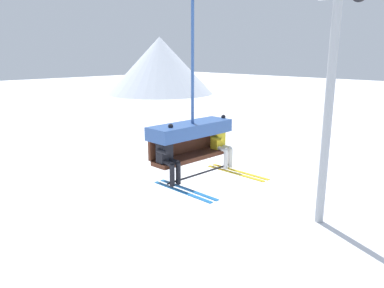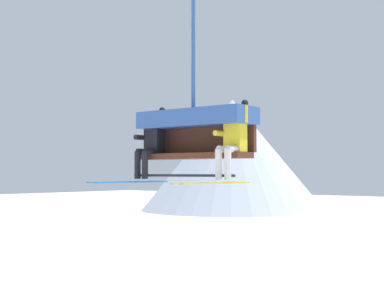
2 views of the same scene
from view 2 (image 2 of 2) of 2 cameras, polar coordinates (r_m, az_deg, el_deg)
mountain_peak_west at (r=70.32m, az=3.92°, el=-1.04°), size 21.77×21.77×13.28m
chairlift_chair at (r=10.11m, az=0.38°, el=2.06°), size 2.18×0.74×4.88m
skier_black at (r=10.49m, az=-4.10°, el=0.03°), size 0.48×1.70×1.34m
skier_yellow at (r=9.40m, az=3.82°, el=0.36°), size 0.48×1.70×1.34m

